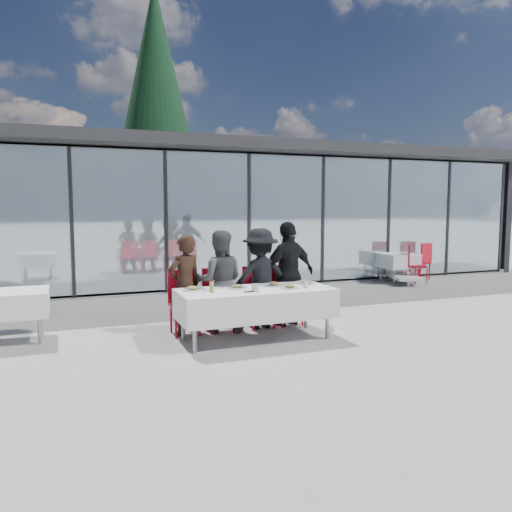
{
  "coord_description": "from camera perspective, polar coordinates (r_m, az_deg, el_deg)",
  "views": [
    {
      "loc": [
        -3.0,
        -6.93,
        1.96
      ],
      "look_at": [
        0.13,
        1.2,
        1.08
      ],
      "focal_mm": 35.0,
      "sensor_mm": 36.0,
      "label": 1
    }
  ],
  "objects": [
    {
      "name": "treeline",
      "position": [
        34.94,
        -19.48,
        5.84
      ],
      "size": [
        62.5,
        2.0,
        4.4
      ],
      "color": "#143C13",
      "rests_on": "ground"
    },
    {
      "name": "diner_b",
      "position": [
        7.75,
        -4.2,
        -2.9
      ],
      "size": [
        0.95,
        0.95,
        1.58
      ],
      "primitive_type": "imported",
      "rotation": [
        0.0,
        0.0,
        2.86
      ],
      "color": "#4D4D4D",
      "rests_on": "ground"
    },
    {
      "name": "diner_chair_a",
      "position": [
        7.76,
        -8.28,
        -4.83
      ],
      "size": [
        0.44,
        0.44,
        0.97
      ],
      "color": "red",
      "rests_on": "ground"
    },
    {
      "name": "plate_a",
      "position": [
        7.18,
        -7.26,
        -3.76
      ],
      "size": [
        0.29,
        0.29,
        0.07
      ],
      "color": "silver",
      "rests_on": "dining_table"
    },
    {
      "name": "diner_a",
      "position": [
        7.62,
        -8.12,
        -3.32
      ],
      "size": [
        0.71,
        0.71,
        1.52
      ],
      "primitive_type": "imported",
      "rotation": [
        0.0,
        0.0,
        3.48
      ],
      "color": "#2F1D15",
      "rests_on": "ground"
    },
    {
      "name": "dining_table",
      "position": [
        7.31,
        -0.06,
        -5.42
      ],
      "size": [
        2.26,
        0.96,
        0.75
      ],
      "color": "white",
      "rests_on": "ground"
    },
    {
      "name": "diner_chair_c",
      "position": [
        8.11,
        0.18,
        -4.31
      ],
      "size": [
        0.44,
        0.44,
        0.97
      ],
      "color": "red",
      "rests_on": "ground"
    },
    {
      "name": "lounger",
      "position": [
        13.3,
        16.23,
        -1.8
      ],
      "size": [
        1.0,
        1.45,
        0.72
      ],
      "color": "white",
      "rests_on": "ground"
    },
    {
      "name": "diner_d",
      "position": [
        8.16,
        3.76,
        -2.02
      ],
      "size": [
        1.22,
        1.22,
        1.71
      ],
      "primitive_type": "imported",
      "rotation": [
        0.0,
        0.0,
        3.4
      ],
      "color": "black",
      "rests_on": "ground"
    },
    {
      "name": "conifer_tree",
      "position": [
        20.63,
        -11.34,
        16.92
      ],
      "size": [
        4.0,
        4.0,
        10.5
      ],
      "color": "#382316",
      "rests_on": "ground"
    },
    {
      "name": "spare_table_right",
      "position": [
        13.31,
        15.82,
        -0.5
      ],
      "size": [
        0.86,
        0.86,
        0.74
      ],
      "color": "white",
      "rests_on": "ground"
    },
    {
      "name": "spare_table_left",
      "position": [
        7.99,
        -25.67,
        -4.91
      ],
      "size": [
        0.86,
        0.86,
        0.74
      ],
      "color": "white",
      "rests_on": "ground"
    },
    {
      "name": "ground",
      "position": [
        7.8,
        2.32,
        -8.78
      ],
      "size": [
        90.0,
        90.0,
        0.0
      ],
      "primitive_type": "plane",
      "color": "#9F9B97",
      "rests_on": "ground"
    },
    {
      "name": "folded_eyeglasses",
      "position": [
        7.0,
        -0.81,
        -4.1
      ],
      "size": [
        0.14,
        0.03,
        0.01
      ],
      "primitive_type": "cube",
      "color": "black",
      "rests_on": "dining_table"
    },
    {
      "name": "pavilion",
      "position": [
        15.9,
        -2.7,
        6.44
      ],
      "size": [
        14.8,
        8.8,
        3.44
      ],
      "color": "gray",
      "rests_on": "ground"
    },
    {
      "name": "plate_b",
      "position": [
        7.29,
        -2.14,
        -3.58
      ],
      "size": [
        0.29,
        0.29,
        0.07
      ],
      "color": "silver",
      "rests_on": "dining_table"
    },
    {
      "name": "spare_chair_a",
      "position": [
        13.19,
        17.52,
        -0.68
      ],
      "size": [
        0.61,
        0.61,
        0.97
      ],
      "color": "red",
      "rests_on": "ground"
    },
    {
      "name": "juice_bottle",
      "position": [
        7.01,
        -5.09,
        -3.55
      ],
      "size": [
        0.06,
        0.06,
        0.15
      ],
      "primitive_type": "cylinder",
      "color": "#7EA846",
      "rests_on": "dining_table"
    },
    {
      "name": "plate_d",
      "position": [
        7.73,
        5.75,
        -3.06
      ],
      "size": [
        0.29,
        0.29,
        0.07
      ],
      "color": "silver",
      "rests_on": "dining_table"
    },
    {
      "name": "spare_chair_b",
      "position": [
        13.89,
        18.51,
        -0.39
      ],
      "size": [
        0.54,
        0.54,
        0.97
      ],
      "color": "red",
      "rests_on": "ground"
    },
    {
      "name": "plate_c",
      "position": [
        7.53,
        2.11,
        -3.27
      ],
      "size": [
        0.29,
        0.29,
        0.07
      ],
      "color": "silver",
      "rests_on": "dining_table"
    },
    {
      "name": "diner_chair_d",
      "position": [
        8.31,
        3.43,
        -4.08
      ],
      "size": [
        0.44,
        0.44,
        0.97
      ],
      "color": "red",
      "rests_on": "ground"
    },
    {
      "name": "diner_c",
      "position": [
        7.97,
        0.47,
        -2.57
      ],
      "size": [
        1.09,
        1.09,
        1.6
      ],
      "primitive_type": "imported",
      "rotation": [
        0.0,
        0.0,
        3.2
      ],
      "color": "black",
      "rests_on": "ground"
    },
    {
      "name": "plate_extra",
      "position": [
        7.31,
        3.91,
        -3.56
      ],
      "size": [
        0.29,
        0.29,
        0.07
      ],
      "color": "silver",
      "rests_on": "dining_table"
    },
    {
      "name": "drinking_glasses",
      "position": [
        7.15,
        1.92,
        -3.54
      ],
      "size": [
        0.86,
        0.18,
        0.1
      ],
      "color": "silver",
      "rests_on": "dining_table"
    },
    {
      "name": "diner_chair_b",
      "position": [
        7.9,
        -4.42,
        -4.6
      ],
      "size": [
        0.44,
        0.44,
        0.97
      ],
      "color": "red",
      "rests_on": "ground"
    }
  ]
}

